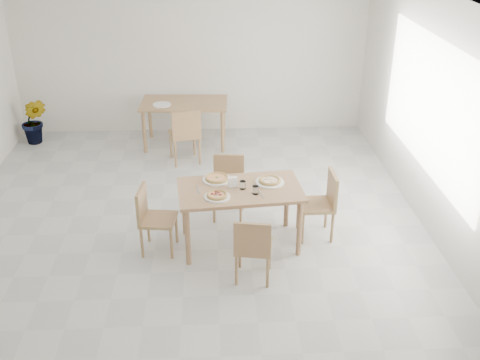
{
  "coord_description": "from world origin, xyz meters",
  "views": [
    {
      "loc": [
        0.36,
        -6.03,
        3.71
      ],
      "look_at": [
        0.65,
        -0.32,
        0.86
      ],
      "focal_mm": 42.0,
      "sensor_mm": 36.0,
      "label": 1
    }
  ],
  "objects_px": {
    "main_table": "(240,195)",
    "chair_south": "(253,246)",
    "plate_mushroom": "(270,182)",
    "pizza_pepperoni": "(217,195)",
    "plate_empty": "(162,105)",
    "chair_west": "(151,215)",
    "potted_plant": "(34,121)",
    "pizza_mushroom": "(270,180)",
    "tumbler_b": "(255,190)",
    "pizza_margherita": "(217,178)",
    "plate_pepperoni": "(217,197)",
    "chair_back_n": "(185,102)",
    "chair_east": "(323,200)",
    "napkin_holder": "(233,182)",
    "second_table": "(184,107)",
    "chair_north": "(228,182)",
    "chair_back_s": "(185,132)",
    "plate_margherita": "(217,180)",
    "tumbler_a": "(243,185)"
  },
  "relations": [
    {
      "from": "second_table",
      "to": "plate_margherita",
      "type": "bearing_deg",
      "value": -77.56
    },
    {
      "from": "second_table",
      "to": "chair_south",
      "type": "bearing_deg",
      "value": -74.79
    },
    {
      "from": "main_table",
      "to": "plate_pepperoni",
      "type": "height_order",
      "value": "plate_pepperoni"
    },
    {
      "from": "napkin_holder",
      "to": "tumbler_a",
      "type": "bearing_deg",
      "value": -33.01
    },
    {
      "from": "chair_west",
      "to": "chair_south",
      "type": "bearing_deg",
      "value": -114.22
    },
    {
      "from": "plate_margherita",
      "to": "pizza_pepperoni",
      "type": "xyz_separation_m",
      "value": [
        -0.0,
        -0.43,
        0.02
      ]
    },
    {
      "from": "pizza_mushroom",
      "to": "plate_empty",
      "type": "distance_m",
      "value": 3.22
    },
    {
      "from": "plate_pepperoni",
      "to": "second_table",
      "type": "bearing_deg",
      "value": 98.49
    },
    {
      "from": "plate_mushroom",
      "to": "tumbler_a",
      "type": "height_order",
      "value": "tumbler_a"
    },
    {
      "from": "second_table",
      "to": "potted_plant",
      "type": "xyz_separation_m",
      "value": [
        -2.53,
        0.2,
        -0.27
      ]
    },
    {
      "from": "pizza_margherita",
      "to": "pizza_pepperoni",
      "type": "height_order",
      "value": "same"
    },
    {
      "from": "main_table",
      "to": "chair_back_n",
      "type": "bearing_deg",
      "value": 95.86
    },
    {
      "from": "chair_back_n",
      "to": "plate_empty",
      "type": "height_order",
      "value": "chair_back_n"
    },
    {
      "from": "tumbler_a",
      "to": "chair_south",
      "type": "bearing_deg",
      "value": -84.62
    },
    {
      "from": "potted_plant",
      "to": "plate_margherita",
      "type": "bearing_deg",
      "value": -45.61
    },
    {
      "from": "chair_south",
      "to": "tumbler_b",
      "type": "xyz_separation_m",
      "value": [
        0.07,
        0.6,
        0.34
      ]
    },
    {
      "from": "chair_north",
      "to": "pizza_margherita",
      "type": "distance_m",
      "value": 0.63
    },
    {
      "from": "pizza_pepperoni",
      "to": "plate_empty",
      "type": "bearing_deg",
      "value": 104.9
    },
    {
      "from": "main_table",
      "to": "pizza_pepperoni",
      "type": "relative_size",
      "value": 6.06
    },
    {
      "from": "chair_north",
      "to": "second_table",
      "type": "distance_m",
      "value": 2.47
    },
    {
      "from": "plate_mushroom",
      "to": "pizza_pepperoni",
      "type": "xyz_separation_m",
      "value": [
        -0.62,
        -0.33,
        0.02
      ]
    },
    {
      "from": "main_table",
      "to": "plate_pepperoni",
      "type": "relative_size",
      "value": 5.11
    },
    {
      "from": "chair_north",
      "to": "pizza_pepperoni",
      "type": "xyz_separation_m",
      "value": [
        -0.15,
        -0.95,
        0.32
      ]
    },
    {
      "from": "chair_east",
      "to": "chair_back_n",
      "type": "distance_m",
      "value": 4.13
    },
    {
      "from": "pizza_mushroom",
      "to": "tumbler_b",
      "type": "bearing_deg",
      "value": -125.23
    },
    {
      "from": "plate_margherita",
      "to": "napkin_holder",
      "type": "height_order",
      "value": "napkin_holder"
    },
    {
      "from": "plate_pepperoni",
      "to": "plate_empty",
      "type": "bearing_deg",
      "value": 104.9
    },
    {
      "from": "chair_west",
      "to": "potted_plant",
      "type": "bearing_deg",
      "value": 40.47
    },
    {
      "from": "pizza_pepperoni",
      "to": "second_table",
      "type": "xyz_separation_m",
      "value": [
        -0.5,
        3.33,
        -0.12
      ]
    },
    {
      "from": "plate_mushroom",
      "to": "napkin_holder",
      "type": "distance_m",
      "value": 0.45
    },
    {
      "from": "pizza_pepperoni",
      "to": "napkin_holder",
      "type": "distance_m",
      "value": 0.3
    },
    {
      "from": "pizza_mushroom",
      "to": "main_table",
      "type": "bearing_deg",
      "value": -160.53
    },
    {
      "from": "main_table",
      "to": "pizza_margherita",
      "type": "bearing_deg",
      "value": 134.13
    },
    {
      "from": "main_table",
      "to": "chair_south",
      "type": "bearing_deg",
      "value": -87.91
    },
    {
      "from": "plate_empty",
      "to": "chair_back_s",
      "type": "bearing_deg",
      "value": -57.83
    },
    {
      "from": "plate_empty",
      "to": "chair_south",
      "type": "bearing_deg",
      "value": -71.96
    },
    {
      "from": "pizza_pepperoni",
      "to": "tumbler_b",
      "type": "height_order",
      "value": "tumbler_b"
    },
    {
      "from": "tumbler_a",
      "to": "plate_empty",
      "type": "bearing_deg",
      "value": 110.92
    },
    {
      "from": "main_table",
      "to": "second_table",
      "type": "bearing_deg",
      "value": 98.18
    },
    {
      "from": "tumbler_b",
      "to": "plate_empty",
      "type": "xyz_separation_m",
      "value": [
        -1.28,
        3.13,
        -0.04
      ]
    },
    {
      "from": "pizza_mushroom",
      "to": "pizza_margherita",
      "type": "bearing_deg",
      "value": 171.1
    },
    {
      "from": "pizza_mushroom",
      "to": "plate_empty",
      "type": "height_order",
      "value": "pizza_mushroom"
    },
    {
      "from": "chair_south",
      "to": "second_table",
      "type": "height_order",
      "value": "chair_south"
    },
    {
      "from": "plate_pepperoni",
      "to": "chair_back_s",
      "type": "relative_size",
      "value": 0.32
    },
    {
      "from": "pizza_margherita",
      "to": "chair_back_s",
      "type": "distance_m",
      "value": 2.21
    },
    {
      "from": "chair_back_s",
      "to": "chair_back_n",
      "type": "bearing_deg",
      "value": -101.74
    },
    {
      "from": "chair_east",
      "to": "plate_pepperoni",
      "type": "bearing_deg",
      "value": -75.32
    },
    {
      "from": "chair_south",
      "to": "plate_empty",
      "type": "height_order",
      "value": "chair_south"
    },
    {
      "from": "main_table",
      "to": "plate_empty",
      "type": "distance_m",
      "value": 3.19
    },
    {
      "from": "chair_east",
      "to": "chair_back_s",
      "type": "bearing_deg",
      "value": -143.13
    }
  ]
}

